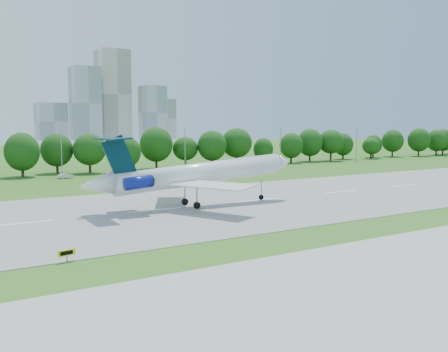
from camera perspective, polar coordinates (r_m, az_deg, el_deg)
ground at (r=70.55m, az=16.08°, el=-5.31°), size 600.00×600.00×0.00m
runway at (r=88.90m, az=4.01°, el=-2.77°), size 400.00×45.00×0.08m
tree_line at (r=147.60m, az=-11.47°, el=2.98°), size 288.40×8.40×10.40m
light_poles at (r=137.37m, az=-10.98°, el=2.84°), size 175.90×0.25×12.19m
skyline at (r=462.63m, az=-12.94°, el=7.87°), size 127.00×52.00×80.00m
airliner at (r=81.08m, az=-3.77°, el=0.25°), size 38.13×27.74×11.92m
taxi_sign_left at (r=51.75m, az=-17.54°, el=-8.38°), size 1.77×0.59×1.24m
service_vehicle_a at (r=130.63m, az=-17.67°, el=0.01°), size 4.21×2.42×1.31m
service_vehicle_b at (r=134.87m, az=-12.84°, el=0.32°), size 4.14×2.76×1.31m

